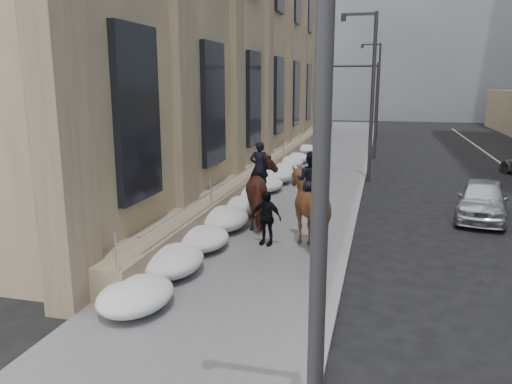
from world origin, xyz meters
TOP-DOWN VIEW (x-y plane):
  - ground at (0.00, 0.00)m, footprint 140.00×140.00m
  - sidewalk at (0.00, 10.00)m, footprint 5.00×80.00m
  - curb at (2.62, 10.00)m, footprint 0.24×80.00m
  - limestone_building at (-5.26, 19.96)m, footprint 6.10×44.00m
  - bg_building_mid at (4.00, 60.00)m, footprint 30.00×12.00m
  - bg_building_far at (-6.00, 72.00)m, footprint 24.00×12.00m
  - streetlight_near at (2.74, -6.00)m, footprint 1.71×0.24m
  - streetlight_mid at (2.74, 14.00)m, footprint 1.71×0.24m
  - streetlight_far at (2.74, 34.00)m, footprint 1.71×0.24m
  - traffic_signal at (2.07, 22.00)m, footprint 4.10×0.22m
  - snow_bank at (-1.42, 8.11)m, footprint 1.70×18.10m
  - mounted_horse_left at (-0.27, 4.92)m, footprint 1.96×2.90m
  - mounted_horse_right at (1.50, 2.98)m, footprint 2.21×2.38m
  - pedestrian at (0.30, 2.86)m, footprint 1.01×0.59m
  - car_silver at (7.06, 7.95)m, footprint 2.44×4.40m

SIDE VIEW (x-z plane):
  - ground at x=0.00m, z-range 0.00..0.00m
  - sidewalk at x=0.00m, z-range 0.00..0.12m
  - curb at x=2.62m, z-range 0.00..0.12m
  - snow_bank at x=-1.42m, z-range 0.09..0.85m
  - car_silver at x=7.06m, z-range 0.00..1.42m
  - pedestrian at x=0.30m, z-range 0.12..1.74m
  - mounted_horse_left at x=-0.27m, z-range -0.10..2.68m
  - mounted_horse_right at x=1.50m, z-range -0.06..2.72m
  - traffic_signal at x=2.07m, z-range 1.00..7.00m
  - streetlight_near at x=2.74m, z-range 0.58..8.58m
  - streetlight_mid at x=2.74m, z-range 0.58..8.58m
  - streetlight_far at x=2.74m, z-range 0.58..8.58m
  - limestone_building at x=-5.26m, z-range -0.10..17.90m
  - bg_building_far at x=-6.00m, z-range 0.00..20.00m
  - bg_building_mid at x=4.00m, z-range 0.00..28.00m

